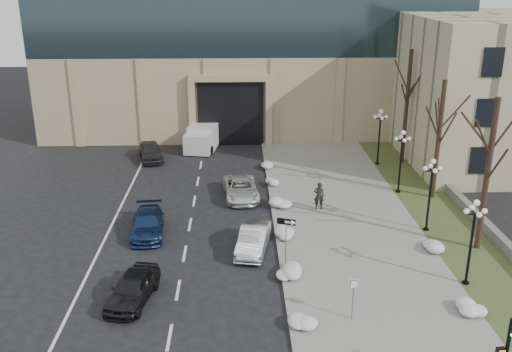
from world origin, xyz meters
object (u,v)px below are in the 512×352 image
Objects in this scene: car_b at (253,239)px; pedestrian at (319,196)px; lamppost_b at (431,185)px; lamppost_d at (380,130)px; keep_sign at (353,291)px; car_c at (148,224)px; one_way_sign at (289,228)px; lamppost_c at (401,153)px; lamppost_a at (473,231)px; car_d at (241,189)px; car_e at (151,151)px; car_a at (133,288)px; box_truck at (205,135)px.

car_b is 7.38m from pedestrian.
lamppost_b is 13.00m from lamppost_d.
lamppost_d reaches higher than keep_sign.
lamppost_b is (6.25, -3.53, 2.00)m from pedestrian.
pedestrian is (11.03, 3.32, 0.39)m from car_c.
one_way_sign is 0.60× the size of lamppost_c.
pedestrian is at bearing 61.94° from car_b.
car_b is 6.89m from car_c.
car_d is at bearing 132.48° from lamppost_a.
lamppost_a is (6.25, -10.03, 2.00)m from pedestrian.
pedestrian is (4.59, 5.77, 0.35)m from car_b.
car_d is 10.73m from one_way_sign.
lamppost_a is (6.50, 3.02, 1.46)m from keep_sign.
car_e reaches higher than car_c.
one_way_sign is at bearing -81.73° from car_d.
car_b is 19.21m from car_e.
lamppost_a reaches higher than car_a.
lamppost_d is at bearing -19.49° from car_e.
car_a is at bearing -84.17° from box_truck.
keep_sign is at bearing 96.73° from pedestrian.
box_truck reaches higher than car_b.
car_d is 0.70× the size of box_truck.
lamppost_d reaches higher than car_d.
car_a is 7.97m from car_b.
one_way_sign is at bearing -154.64° from lamppost_b.
lamppost_b is 1.00× the size of lamppost_d.
car_a is 18.60m from lamppost_b.
box_truck is (-3.22, 13.02, 0.36)m from car_d.
lamppost_b is (10.84, 2.24, 2.35)m from car_b.
car_d is 2.27× the size of keep_sign.
car_b is 0.92× the size of lamppost_a.
lamppost_b reaches higher than car_c.
pedestrian is (12.91, -11.54, 0.31)m from car_e.
pedestrian is 11.52m from lamppost_d.
car_d is 1.05× the size of lamppost_a.
lamppost_c is (6.50, 16.02, 1.46)m from keep_sign.
car_a is at bearing -97.53° from car_e.
keep_sign reaches higher than car_a.
car_e is at bearing 102.85° from keep_sign.
lamppost_b reaches higher than box_truck.
keep_sign is at bearing -46.89° from car_c.
pedestrian is at bearing -55.10° from car_e.
car_a is 2.24× the size of pedestrian.
lamppost_d is (19.16, -2.08, 2.31)m from car_e.
lamppost_b is 1.00× the size of lamppost_c.
pedestrian is 13.06m from keep_sign.
lamppost_b is (11.48, -6.04, 2.38)m from car_d.
car_c is 9.57m from one_way_sign.
lamppost_b is (0.00, 6.50, 0.00)m from lamppost_a.
car_d is 1.11× the size of car_e.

